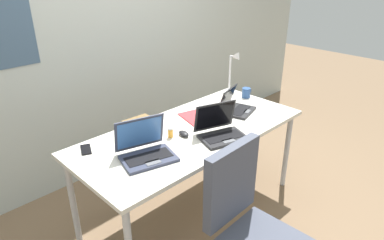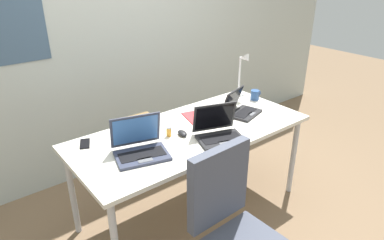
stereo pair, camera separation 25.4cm
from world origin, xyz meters
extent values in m
plane|color=#7A6047|center=(0.00, 0.00, 0.00)|extent=(12.00, 12.00, 0.00)
cube|color=#B2BCB7|center=(0.00, 1.10, 1.30)|extent=(6.00, 0.12, 2.60)
cube|color=#3F5972|center=(-0.90, 1.04, 1.55)|extent=(0.56, 0.01, 0.76)
cube|color=silver|center=(0.00, 0.00, 0.72)|extent=(1.80, 0.80, 0.03)
cylinder|color=#B2B5BA|center=(0.84, -0.34, 0.35)|extent=(0.04, 0.04, 0.71)
cylinder|color=#B2B5BA|center=(-0.84, 0.34, 0.35)|extent=(0.04, 0.04, 0.71)
cylinder|color=#B2B5BA|center=(0.84, 0.34, 0.35)|extent=(0.04, 0.04, 0.71)
cylinder|color=white|center=(0.80, 0.31, 0.75)|extent=(0.12, 0.12, 0.02)
cylinder|color=white|center=(0.80, 0.31, 0.93)|extent=(0.02, 0.02, 0.34)
cylinder|color=white|center=(0.80, 0.27, 1.10)|extent=(0.01, 0.08, 0.01)
cone|color=white|center=(0.80, 0.23, 1.10)|extent=(0.07, 0.09, 0.09)
cube|color=#232326|center=(0.51, -0.05, 0.75)|extent=(0.31, 0.25, 0.02)
cube|color=black|center=(0.51, -0.05, 0.76)|extent=(0.26, 0.17, 0.00)
cube|color=#595B60|center=(0.53, -0.11, 0.76)|extent=(0.08, 0.06, 0.00)
cube|color=#232326|center=(0.48, 0.07, 0.85)|extent=(0.28, 0.14, 0.18)
cube|color=black|center=(0.48, 0.06, 0.85)|extent=(0.25, 0.12, 0.15)
cube|color=#232326|center=(0.05, -0.26, 0.75)|extent=(0.37, 0.31, 0.02)
cube|color=black|center=(0.05, -0.26, 0.76)|extent=(0.30, 0.20, 0.00)
cube|color=#595B60|center=(0.03, -0.33, 0.76)|extent=(0.10, 0.07, 0.00)
cube|color=#232326|center=(0.10, -0.14, 0.87)|extent=(0.32, 0.15, 0.22)
cube|color=black|center=(0.09, -0.14, 0.87)|extent=(0.28, 0.13, 0.18)
cube|color=#33384C|center=(-0.49, -0.11, 0.75)|extent=(0.38, 0.31, 0.02)
cube|color=black|center=(-0.49, -0.11, 0.76)|extent=(0.32, 0.20, 0.00)
cube|color=#595B60|center=(-0.51, -0.18, 0.76)|extent=(0.10, 0.07, 0.00)
cube|color=#33384C|center=(-0.46, 0.02, 0.87)|extent=(0.33, 0.14, 0.23)
cube|color=#3F72BF|center=(-0.46, 0.02, 0.87)|extent=(0.30, 0.12, 0.19)
ellipsoid|color=black|center=(-0.11, -0.03, 0.76)|extent=(0.07, 0.10, 0.03)
cube|color=black|center=(-0.71, 0.28, 0.74)|extent=(0.11, 0.15, 0.01)
cylinder|color=gold|center=(-0.19, 0.02, 0.77)|extent=(0.04, 0.04, 0.06)
cylinder|color=white|center=(-0.19, 0.02, 0.81)|extent=(0.04, 0.04, 0.01)
cube|color=#4C4C51|center=(-0.30, 0.26, 0.76)|extent=(0.20, 0.13, 0.04)
cube|color=navy|center=(-0.30, 0.25, 0.79)|extent=(0.19, 0.16, 0.03)
cube|color=brown|center=(-0.30, 0.24, 0.82)|extent=(0.22, 0.17, 0.03)
cube|color=red|center=(0.18, 0.10, 0.74)|extent=(0.30, 0.36, 0.01)
cylinder|color=#2D518C|center=(0.82, 0.12, 0.78)|extent=(0.08, 0.08, 0.09)
torus|color=#2D518C|center=(0.87, 0.12, 0.79)|extent=(0.05, 0.01, 0.05)
cube|color=#474C5B|center=(-0.30, -0.63, 0.73)|extent=(0.42, 0.07, 0.48)
camera|label=1|loc=(-1.62, -1.64, 1.90)|focal=32.44mm
camera|label=2|loc=(-1.43, -1.81, 1.90)|focal=32.44mm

